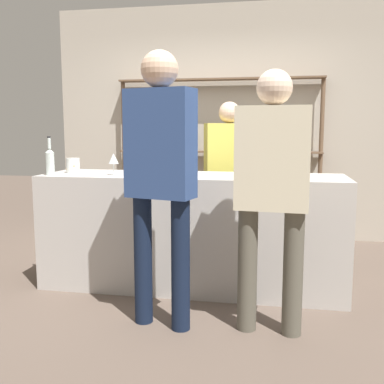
% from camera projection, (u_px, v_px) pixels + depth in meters
% --- Properties ---
extents(ground_plane, '(16.00, 16.00, 0.00)m').
position_uv_depth(ground_plane, '(192.00, 285.00, 3.84)').
color(ground_plane, brown).
extents(bar_counter, '(2.50, 0.68, 0.95)m').
position_uv_depth(bar_counter, '(192.00, 231.00, 3.77)').
color(bar_counter, '#B7B2AD').
rests_on(bar_counter, ground_plane).
extents(back_wall, '(4.10, 0.12, 2.80)m').
position_uv_depth(back_wall, '(221.00, 123.00, 5.53)').
color(back_wall, '#B2A899').
rests_on(back_wall, ground_plane).
extents(back_shelf, '(2.43, 0.18, 1.92)m').
position_uv_depth(back_shelf, '(219.00, 134.00, 5.37)').
color(back_shelf, brown).
rests_on(back_shelf, ground_plane).
extents(counter_bottle_0, '(0.08, 0.08, 0.36)m').
position_uv_depth(counter_bottle_0, '(187.00, 158.00, 3.64)').
color(counter_bottle_0, silver).
rests_on(counter_bottle_0, bar_counter).
extents(counter_bottle_1, '(0.07, 0.07, 0.35)m').
position_uv_depth(counter_bottle_1, '(166.00, 158.00, 3.72)').
color(counter_bottle_1, '#0F1956').
rests_on(counter_bottle_1, bar_counter).
extents(counter_bottle_2, '(0.07, 0.07, 0.32)m').
position_uv_depth(counter_bottle_2, '(50.00, 161.00, 3.68)').
color(counter_bottle_2, silver).
rests_on(counter_bottle_2, bar_counter).
extents(counter_bottle_3, '(0.08, 0.08, 0.33)m').
position_uv_depth(counter_bottle_3, '(163.00, 161.00, 3.51)').
color(counter_bottle_3, silver).
rests_on(counter_bottle_3, bar_counter).
extents(wine_glass, '(0.08, 0.08, 0.18)m').
position_uv_depth(wine_glass, '(114.00, 159.00, 3.68)').
color(wine_glass, silver).
rests_on(wine_glass, bar_counter).
extents(ice_bucket, '(0.20, 0.20, 0.21)m').
position_uv_depth(ice_bucket, '(182.00, 160.00, 3.88)').
color(ice_bucket, '#B2B2B7').
rests_on(ice_bucket, bar_counter).
extents(cork_jar, '(0.12, 0.12, 0.13)m').
position_uv_depth(cork_jar, '(73.00, 165.00, 3.88)').
color(cork_jar, silver).
rests_on(cork_jar, bar_counter).
extents(server_behind_counter, '(0.51, 0.35, 1.59)m').
position_uv_depth(server_behind_counter, '(229.00, 170.00, 4.45)').
color(server_behind_counter, brown).
rests_on(server_behind_counter, ground_plane).
extents(customer_center, '(0.48, 0.29, 1.82)m').
position_uv_depth(customer_center, '(161.00, 167.00, 2.91)').
color(customer_center, '#121C33').
rests_on(customer_center, ground_plane).
extents(customer_right, '(0.47, 0.24, 1.69)m').
position_uv_depth(customer_right, '(272.00, 183.00, 2.83)').
color(customer_right, '#575347').
rests_on(customer_right, ground_plane).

